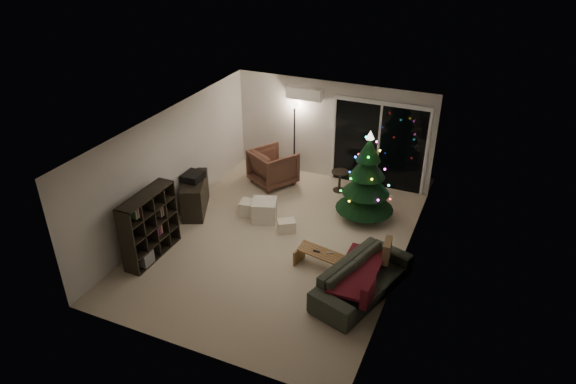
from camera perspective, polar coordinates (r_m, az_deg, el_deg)
name	(u,v)px	position (r m, az deg, el deg)	size (l,w,h in m)	color
room	(325,172)	(11.21, 4.10, 2.21)	(6.50, 7.51, 2.60)	beige
bookshelf	(143,224)	(10.38, -15.86, -3.42)	(0.35, 1.37, 1.37)	black
media_cabinet	(195,195)	(11.76, -10.30, -0.33)	(0.46, 1.24, 0.77)	black
stereo	(193,177)	(11.54, -10.51, 1.70)	(0.39, 0.46, 0.17)	black
armchair	(273,167)	(12.70, -1.66, 2.78)	(0.96, 0.99, 0.90)	#492A1E
ottoman	(264,210)	(11.30, -2.64, -2.05)	(0.52, 0.52, 0.47)	beige
cardboard_box_a	(251,208)	(11.53, -4.14, -1.81)	(0.47, 0.36, 0.33)	white
cardboard_box_b	(286,226)	(10.95, -0.20, -3.78)	(0.37, 0.28, 0.26)	white
side_table	(340,181)	(12.50, 5.76, 1.23)	(0.42, 0.42, 0.52)	black
floor_lamp	(294,139)	(13.02, 0.71, 5.91)	(0.30, 0.30, 1.90)	black
sofa	(363,279)	(9.30, 8.32, -9.50)	(2.14, 0.84, 0.63)	#494F44
sofa_throw	(358,271)	(9.24, 7.78, -8.68)	(0.67, 1.55, 0.05)	maroon
cushion_a	(387,250)	(9.62, 10.95, -6.40)	(0.12, 0.41, 0.41)	olive
cushion_b	(368,293)	(8.61, 8.84, -11.06)	(0.12, 0.41, 0.41)	maroon
coffee_table	(324,261)	(9.89, 3.99, -7.61)	(1.07, 0.37, 0.34)	brown
remote_a	(317,251)	(9.83, 3.19, -6.58)	(0.13, 0.04, 0.02)	black
remote_b	(330,253)	(9.80, 4.67, -6.75)	(0.12, 0.04, 0.02)	slate
christmas_tree	(367,176)	(11.12, 8.76, 1.77)	(1.28, 1.28, 2.07)	black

